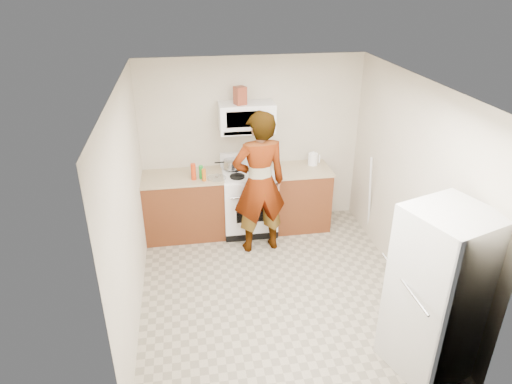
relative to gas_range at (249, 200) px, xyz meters
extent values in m
plane|color=gray|center=(0.10, -1.48, -0.49)|extent=(3.60, 3.60, 0.00)
cube|color=beige|center=(0.10, 0.31, 0.76)|extent=(3.20, 0.02, 2.50)
cube|color=beige|center=(1.69, -1.48, 0.76)|extent=(0.02, 3.60, 2.50)
cube|color=brown|center=(-0.94, 0.01, -0.04)|extent=(1.12, 0.62, 0.90)
cube|color=tan|center=(-0.94, 0.01, 0.43)|extent=(1.14, 0.64, 0.03)
cube|color=brown|center=(0.78, 0.01, -0.04)|extent=(0.80, 0.62, 0.90)
cube|color=tan|center=(0.78, 0.01, 0.43)|extent=(0.82, 0.64, 0.03)
cube|color=white|center=(0.00, -0.01, -0.04)|extent=(0.76, 0.65, 0.90)
cube|color=white|center=(0.00, -0.01, 0.43)|extent=(0.76, 0.62, 0.03)
cube|color=white|center=(0.00, 0.28, 0.54)|extent=(0.76, 0.08, 0.20)
cube|color=white|center=(0.00, 0.13, 1.21)|extent=(0.76, 0.38, 0.40)
imported|color=tan|center=(0.07, -0.53, 0.51)|extent=(0.78, 0.56, 1.98)
cube|color=silver|center=(1.35, -2.86, 0.36)|extent=(0.89, 0.89, 1.70)
cylinder|color=white|center=(0.98, 0.12, 0.54)|extent=(0.16, 0.16, 0.17)
cube|color=maroon|center=(-0.09, 0.07, 1.53)|extent=(0.18, 0.18, 0.24)
cylinder|color=#B4B4B9|center=(-0.23, 0.13, 0.53)|extent=(0.24, 0.24, 0.12)
cube|color=white|center=(0.14, -0.06, 0.47)|extent=(0.27, 0.19, 0.05)
cylinder|color=red|center=(-0.78, -0.13, 0.56)|extent=(0.09, 0.09, 0.23)
cylinder|color=#CC6216|center=(-0.64, -0.20, 0.54)|extent=(0.06, 0.06, 0.17)
cylinder|color=#1B952C|center=(-0.67, -0.11, 0.54)|extent=(0.06, 0.06, 0.19)
cylinder|color=silver|center=(-0.46, -0.15, 0.46)|extent=(0.28, 0.28, 0.01)
cylinder|color=silver|center=(1.65, -0.50, 0.16)|extent=(0.20, 0.22, 1.28)
camera|label=1|loc=(-0.85, -5.90, 3.04)|focal=32.00mm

